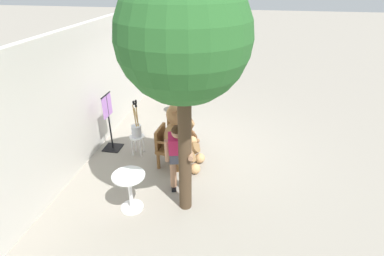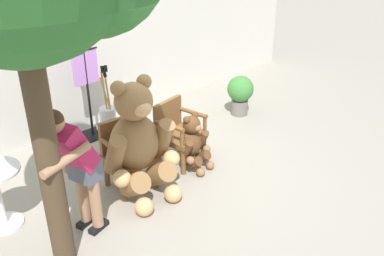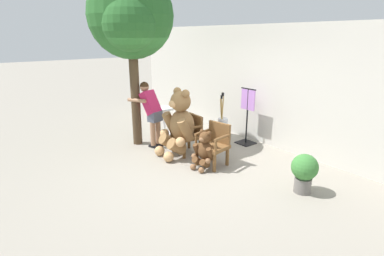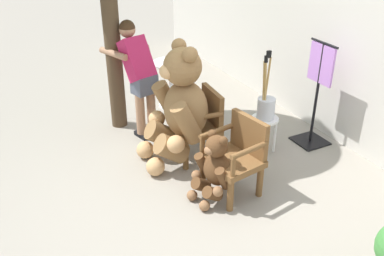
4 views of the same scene
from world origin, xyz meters
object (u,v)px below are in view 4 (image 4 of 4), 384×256
wooden_chair_left (199,122)px  wooden_chair_right (237,155)px  person_visitor (138,70)px  white_stool (264,125)px  teddy_bear_small (214,168)px  teddy_bear_large (179,107)px  round_side_table (171,79)px  clothing_display_stand (317,92)px  brush_bucket (266,105)px

wooden_chair_left → wooden_chair_right: (0.84, -0.00, 0.00)m
person_visitor → white_stool: bearing=46.1°
wooden_chair_left → teddy_bear_small: size_ratio=1.09×
teddy_bear_large → round_side_table: 1.59m
person_visitor → wooden_chair_right: bearing=13.6°
wooden_chair_right → clothing_display_stand: size_ratio=0.63×
teddy_bear_large → clothing_display_stand: 1.78m
teddy_bear_large → white_stool: bearing=75.2°
teddy_bear_small → wooden_chair_right: bearing=93.4°
teddy_bear_small → wooden_chair_left: bearing=161.6°
person_visitor → brush_bucket: 1.69m
wooden_chair_right → clothing_display_stand: 1.56m
person_visitor → brush_bucket: size_ratio=1.75×
wooden_chair_left → clothing_display_stand: clothing_display_stand is taller
person_visitor → white_stool: (1.16, 1.21, -0.55)m
wooden_chair_right → white_stool: bearing=126.0°
white_stool → brush_bucket: size_ratio=0.53×
white_stool → round_side_table: size_ratio=0.64×
wooden_chair_right → white_stool: size_ratio=1.87×
round_side_table → clothing_display_stand: 2.21m
clothing_display_stand → teddy_bear_small: bearing=-75.2°
teddy_bear_large → person_visitor: (-0.89, -0.16, 0.18)m
teddy_bear_large → brush_bucket: (0.27, 1.04, -0.09)m
wooden_chair_left → person_visitor: (-0.90, -0.42, 0.45)m
teddy_bear_large → round_side_table: bearing=158.9°
wooden_chair_right → white_stool: 0.98m
wooden_chair_left → wooden_chair_right: size_ratio=1.00×
wooden_chair_right → person_visitor: person_visitor is taller
wooden_chair_left → person_visitor: size_ratio=0.56×
person_visitor → white_stool: size_ratio=3.31×
brush_bucket → clothing_display_stand: clothing_display_stand is taller
wooden_chair_left → round_side_table: 1.50m
teddy_bear_small → brush_bucket: (-0.59, 1.07, 0.25)m
teddy_bear_large → wooden_chair_left: bearing=87.3°
person_visitor → white_stool: 1.76m
teddy_bear_large → teddy_bear_small: (0.86, -0.02, -0.34)m
teddy_bear_large → person_visitor: bearing=-169.8°
teddy_bear_small → brush_bucket: bearing=119.0°
teddy_bear_large → white_stool: size_ratio=3.23×
brush_bucket → round_side_table: 1.81m
teddy_bear_small → clothing_display_stand: (-0.46, 1.75, 0.33)m
wooden_chair_left → white_stool: bearing=71.5°
wooden_chair_left → teddy_bear_small: (0.85, -0.28, -0.08)m
wooden_chair_right → teddy_bear_large: size_ratio=0.58×
teddy_bear_large → white_stool: (0.28, 1.05, -0.37)m
wooden_chair_left → teddy_bear_small: wooden_chair_left is taller
teddy_bear_small → brush_bucket: size_ratio=0.90×
clothing_display_stand → wooden_chair_left: bearing=-104.8°
wooden_chair_left → teddy_bear_large: (-0.01, -0.26, 0.26)m
teddy_bear_small → person_visitor: (-1.75, -0.14, 0.52)m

